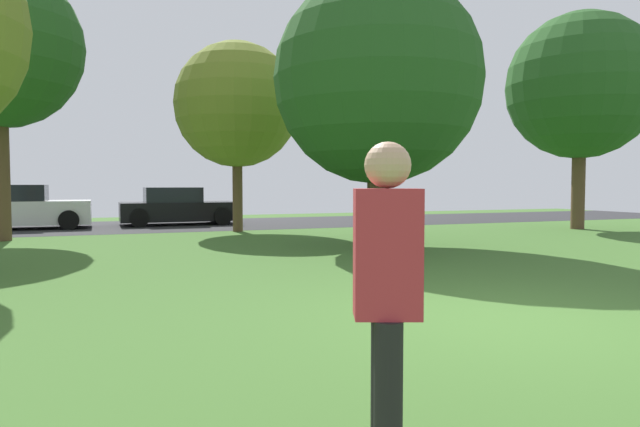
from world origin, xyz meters
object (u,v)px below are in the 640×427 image
at_px(oak_tree_right, 378,80).
at_px(parked_car_black, 177,208).
at_px(maple_tree_near, 581,86).
at_px(parked_car_white, 18,209).
at_px(person_catcher, 387,297).
at_px(oak_tree_left, 237,105).

bearing_deg(oak_tree_right, parked_car_black, 111.40).
bearing_deg(oak_tree_right, maple_tree_near, 14.44).
relative_size(oak_tree_right, parked_car_white, 1.46).
height_order(maple_tree_near, person_catcher, maple_tree_near).
distance_m(oak_tree_right, parked_car_black, 10.37).
height_order(oak_tree_left, person_catcher, oak_tree_left).
bearing_deg(oak_tree_left, parked_car_black, 110.05).
height_order(oak_tree_right, parked_car_white, oak_tree_right).
relative_size(oak_tree_left, parked_car_black, 1.43).
bearing_deg(parked_car_black, person_catcher, -94.00).
bearing_deg(maple_tree_near, parked_car_black, 150.36).
xyz_separation_m(person_catcher, parked_car_white, (-3.89, 18.57, -0.26)).
relative_size(oak_tree_left, person_catcher, 3.50).
relative_size(maple_tree_near, parked_car_black, 1.72).
height_order(person_catcher, parked_car_black, person_catcher).
xyz_separation_m(oak_tree_left, oak_tree_right, (2.19, -5.33, 0.01)).
xyz_separation_m(oak_tree_right, maple_tree_near, (8.59, 2.21, 0.75)).
bearing_deg(parked_car_white, person_catcher, -78.18).
distance_m(maple_tree_near, person_catcher, 18.38).
relative_size(maple_tree_near, parked_car_white, 1.61).
xyz_separation_m(parked_car_white, parked_car_black, (5.20, 0.26, -0.05)).
height_order(oak_tree_left, parked_car_white, oak_tree_left).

